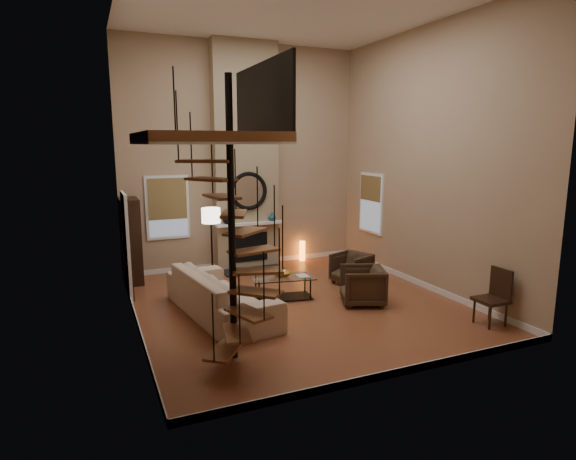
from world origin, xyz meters
name	(u,v)px	position (x,y,z in m)	size (l,w,h in m)	color
ground	(296,303)	(0.00, 0.00, -0.01)	(6.00, 6.50, 0.01)	#A95D36
back_wall	(243,158)	(0.00, 3.25, 2.75)	(6.00, 0.02, 5.50)	tan
front_wall	(404,172)	(0.00, -3.25, 2.75)	(6.00, 0.02, 5.50)	tan
left_wall	(127,165)	(-3.00, 0.00, 2.75)	(0.02, 6.50, 5.50)	tan
right_wall	(426,160)	(3.00, 0.00, 2.75)	(0.02, 6.50, 5.50)	tan
ceiling	(297,5)	(0.00, 0.00, 5.50)	(6.00, 6.50, 0.01)	silver
baseboard_back	(245,263)	(0.00, 3.24, 0.06)	(6.00, 0.02, 0.12)	white
baseboard_front	(394,373)	(0.00, -3.24, 0.06)	(6.00, 0.02, 0.12)	white
baseboard_left	(138,323)	(-2.99, 0.00, 0.06)	(0.02, 6.50, 0.12)	white
baseboard_right	(419,283)	(2.99, 0.00, 0.06)	(0.02, 6.50, 0.12)	white
chimney_breast	(245,158)	(0.00, 3.06, 2.75)	(1.60, 0.38, 5.50)	#948160
hearth	(253,270)	(0.00, 2.57, 0.02)	(1.50, 0.60, 0.04)	black
firebox	(249,247)	(0.00, 2.86, 0.55)	(0.95, 0.02, 0.72)	black
mantel	(250,224)	(0.00, 2.78, 1.15)	(1.70, 0.18, 0.06)	white
mirror_frame	(249,191)	(0.00, 2.84, 1.95)	(0.94, 0.94, 0.10)	black
mirror_disc	(249,191)	(0.00, 2.85, 1.95)	(0.80, 0.80, 0.01)	white
vase_left	(228,219)	(-0.55, 2.82, 1.30)	(0.24, 0.24, 0.25)	black
vase_right	(272,217)	(0.60, 2.82, 1.28)	(0.20, 0.20, 0.21)	#174B52
window_back	(168,207)	(-1.90, 3.22, 1.62)	(1.02, 0.06, 1.52)	white
window_right	(371,202)	(2.97, 2.00, 1.63)	(0.06, 1.02, 1.52)	white
entry_door	(127,246)	(-2.95, 1.80, 1.05)	(0.10, 1.05, 2.16)	white
loft	(212,133)	(-2.04, -1.80, 3.24)	(1.70, 2.20, 1.09)	brown
spiral_stair	(233,238)	(-1.78, -1.79, 1.78)	(1.47, 1.47, 4.06)	black
hutch	(131,241)	(-2.81, 2.79, 0.95)	(0.40, 0.85, 1.91)	black
sofa	(220,294)	(-1.53, -0.01, 0.40)	(2.85, 1.12, 0.83)	#C8A98B
armchair_near	(353,268)	(1.75, 0.75, 0.35)	(0.73, 0.75, 0.69)	#3C2A1B
armchair_far	(366,286)	(1.28, -0.53, 0.35)	(0.80, 0.82, 0.75)	#3C2A1B
coffee_table	(283,285)	(-0.12, 0.38, 0.28)	(1.36, 0.85, 0.46)	silver
bowl	(282,274)	(-0.12, 0.43, 0.50)	(0.37, 0.37, 0.09)	#C18822
book	(302,276)	(0.23, 0.23, 0.46)	(0.21, 0.29, 0.03)	gray
floor_lamp	(211,222)	(-1.18, 1.92, 1.41)	(0.41, 0.41, 1.71)	black
accent_lamp	(302,251)	(1.57, 3.09, 0.25)	(0.15, 0.15, 0.55)	orange
side_chair	(495,295)	(2.73, -2.32, 0.53)	(0.49, 0.49, 1.00)	black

